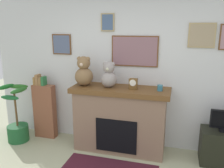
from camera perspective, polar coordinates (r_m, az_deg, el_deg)
The scene contains 9 objects.
back_wall at distance 4.10m, azimuth 4.33°, elevation 2.99°, with size 5.20×0.15×2.60m.
fireplace at distance 4.02m, azimuth 1.98°, elevation -8.40°, with size 1.62×0.60×1.10m.
bookshelf at distance 4.64m, azimuth -16.04°, elevation -5.95°, with size 0.41×0.16×1.22m.
potted_plant at distance 4.72m, azimuth -22.02°, elevation -8.96°, with size 0.49×0.52×1.05m.
tv_stand at distance 4.09m, azimuth 25.56°, elevation -13.77°, with size 0.70×0.40×0.54m, color black.
candle_jar at distance 3.73m, azimuth 11.57°, elevation -0.92°, with size 0.08×0.08×0.10m, color teal.
mantel_clock at distance 3.77m, azimuth 5.17°, elevation 0.06°, with size 0.13×0.10×0.17m.
teddy_bear_brown at distance 3.97m, azimuth -6.84°, elevation 2.78°, with size 0.31×0.31×0.50m.
teddy_bear_tan at distance 3.84m, azimuth -0.76°, elevation 1.99°, with size 0.26×0.26×0.43m.
Camera 1 is at (0.79, -1.95, 2.08)m, focal length 37.66 mm.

